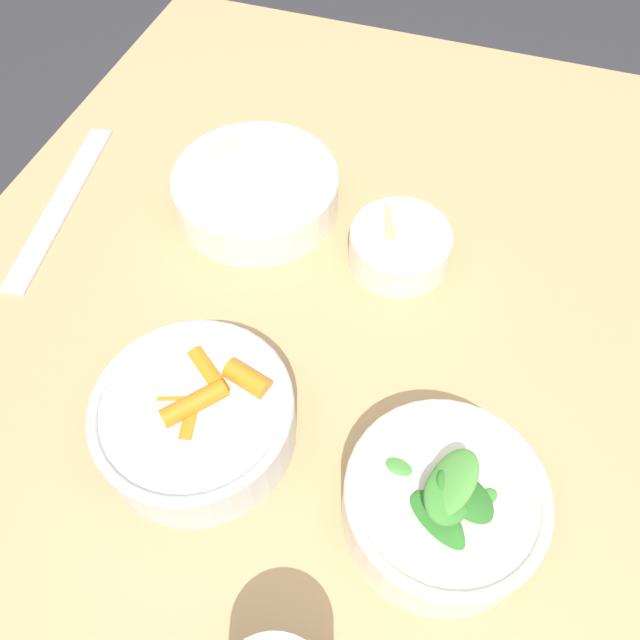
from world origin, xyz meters
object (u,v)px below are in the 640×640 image
(bowl_greens, at_px, (444,503))
(bowl_beans_hotdog, at_px, (256,191))
(bowl_carrots, at_px, (196,417))
(ruler, at_px, (61,204))
(bowl_cookies, at_px, (398,244))

(bowl_greens, bearing_deg, bowl_beans_hotdog, 43.64)
(bowl_carrots, bearing_deg, bowl_greens, -91.78)
(bowl_beans_hotdog, bearing_deg, ruler, 107.69)
(bowl_carrots, distance_m, bowl_cookies, 0.29)
(bowl_carrots, distance_m, ruler, 0.36)
(bowl_cookies, bearing_deg, bowl_beans_hotdog, 81.07)
(bowl_carrots, height_order, bowl_beans_hotdog, bowl_carrots)
(bowl_beans_hotdog, xyz_separation_m, ruler, (-0.07, 0.22, -0.02))
(bowl_carrots, xyz_separation_m, bowl_beans_hotdog, (0.29, 0.06, -0.01))
(bowl_cookies, bearing_deg, bowl_greens, -158.46)
(bowl_carrots, height_order, ruler, bowl_carrots)
(bowl_cookies, relative_size, ruler, 0.40)
(bowl_carrots, bearing_deg, bowl_cookies, -24.27)
(bowl_carrots, distance_m, bowl_beans_hotdog, 0.29)
(bowl_beans_hotdog, bearing_deg, bowl_greens, -136.36)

